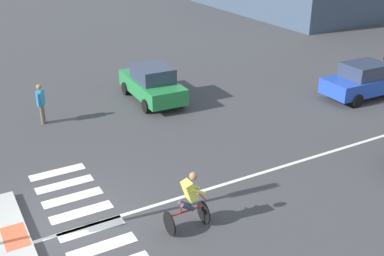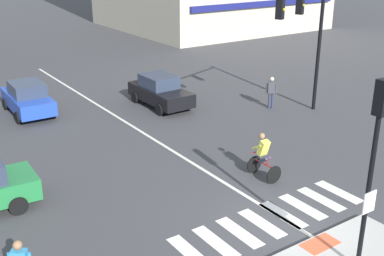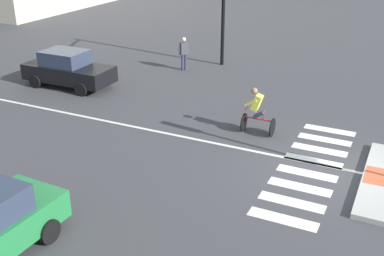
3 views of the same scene
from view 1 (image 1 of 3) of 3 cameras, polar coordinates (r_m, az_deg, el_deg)
ground_plane at (r=13.48m, az=-14.85°, el=-11.42°), size 300.00×300.00×0.00m
tactile_pad_front at (r=13.24m, az=-20.76°, el=-12.24°), size 1.10×0.60×0.01m
crosswalk_stripe_a at (r=16.14m, az=-16.08°, el=-5.18°), size 0.44×1.80×0.01m
crosswalk_stripe_b at (r=15.39m, az=-15.25°, el=-6.62°), size 0.44×1.80×0.01m
crosswalk_stripe_c at (r=14.65m, az=-14.33°, el=-8.20°), size 0.44×1.80×0.01m
crosswalk_stripe_d at (r=13.93m, az=-13.31°, el=-9.94°), size 0.44×1.80×0.01m
crosswalk_stripe_e at (r=13.22m, az=-12.16°, el=-11.87°), size 0.44×1.80×0.01m
crosswalk_stripe_f at (r=12.54m, az=-10.87°, el=-14.01°), size 0.44×1.80×0.01m
lane_centre_line at (r=17.89m, az=17.78°, el=-2.38°), size 0.14×28.00×0.01m
car_blue_westbound_distant at (r=23.10m, az=20.31°, el=5.46°), size 1.94×4.15×1.64m
car_green_cross_left at (r=21.33m, az=-4.87°, el=5.42°), size 4.15×1.95×1.64m
cyclist at (r=12.49m, az=-0.38°, el=-8.79°), size 0.66×1.09×1.68m
pedestrian_at_curb_left at (r=19.69m, az=-17.93°, el=3.18°), size 0.47×0.39×1.67m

